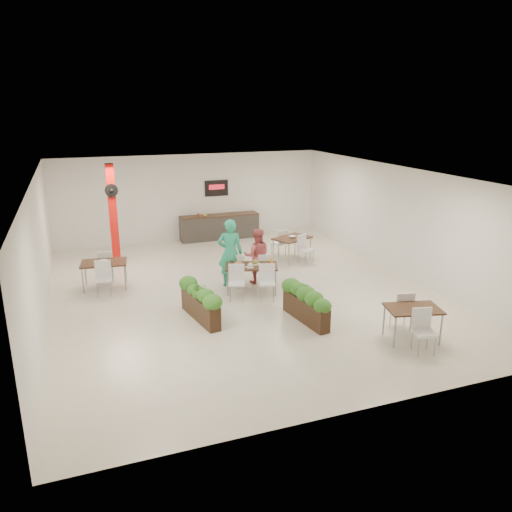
% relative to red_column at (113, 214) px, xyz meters
% --- Properties ---
extents(ground, '(12.00, 12.00, 0.00)m').
position_rel_red_column_xyz_m(ground, '(3.00, -3.79, -1.64)').
color(ground, beige).
rests_on(ground, ground).
extents(room_shell, '(10.10, 12.10, 3.22)m').
position_rel_red_column_xyz_m(room_shell, '(3.00, -3.79, 0.36)').
color(room_shell, white).
rests_on(room_shell, ground).
extents(red_column, '(0.40, 0.41, 3.20)m').
position_rel_red_column_xyz_m(red_column, '(0.00, 0.00, 0.00)').
color(red_column, red).
rests_on(red_column, ground).
extents(service_counter, '(3.00, 0.64, 2.20)m').
position_rel_red_column_xyz_m(service_counter, '(4.00, 1.86, -1.15)').
color(service_counter, '#312E2C').
rests_on(service_counter, ground).
extents(main_table, '(1.68, 1.93, 0.92)m').
position_rel_red_column_xyz_m(main_table, '(3.22, -3.90, -1.01)').
color(main_table, black).
rests_on(main_table, ground).
extents(diner_man, '(0.81, 0.67, 1.93)m').
position_rel_red_column_xyz_m(diner_man, '(2.83, -3.25, -0.68)').
color(diner_man, '#29B183').
rests_on(diner_man, ground).
extents(diner_woman, '(0.93, 0.82, 1.59)m').
position_rel_red_column_xyz_m(diner_woman, '(3.63, -3.25, -0.85)').
color(diner_woman, '#D55E64').
rests_on(diner_woman, ground).
extents(planter_left, '(0.63, 1.78, 0.93)m').
position_rel_red_column_xyz_m(planter_left, '(1.46, -5.24, -1.15)').
color(planter_left, black).
rests_on(planter_left, ground).
extents(planter_right, '(0.56, 1.74, 0.91)m').
position_rel_red_column_xyz_m(planter_right, '(3.77, -6.19, -1.16)').
color(planter_right, black).
rests_on(planter_right, ground).
extents(side_table_a, '(1.32, 1.66, 0.92)m').
position_rel_red_column_xyz_m(side_table_a, '(-0.50, -2.20, -1.01)').
color(side_table_a, black).
rests_on(side_table_a, ground).
extents(side_table_b, '(1.43, 1.65, 0.92)m').
position_rel_red_column_xyz_m(side_table_b, '(5.49, -1.55, -1.01)').
color(side_table_b, black).
rests_on(side_table_b, ground).
extents(side_table_c, '(1.28, 1.67, 0.92)m').
position_rel_red_column_xyz_m(side_table_c, '(5.49, -7.88, -1.02)').
color(side_table_c, black).
rests_on(side_table_c, ground).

